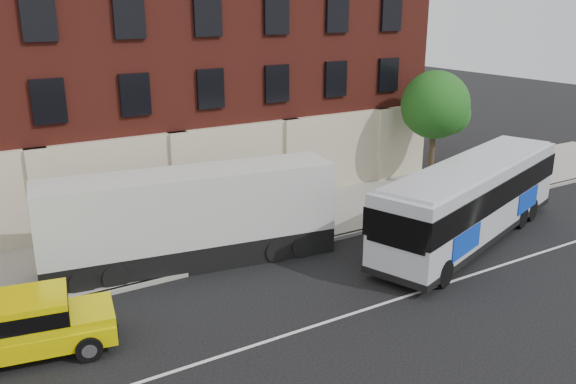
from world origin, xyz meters
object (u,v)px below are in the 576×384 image
city_bus (472,198)px  shipping_container (191,219)px  yellow_suv (22,323)px  street_tree (436,108)px

city_bus → shipping_container: size_ratio=1.12×
yellow_suv → shipping_container: size_ratio=0.44×
city_bus → shipping_container: 11.65m
city_bus → shipping_container: bearing=160.6°
city_bus → yellow_suv: (-17.57, 0.41, -0.84)m
yellow_suv → shipping_container: bearing=27.7°
city_bus → yellow_suv: 17.60m
city_bus → shipping_container: shipping_container is taller
shipping_container → city_bus: bearing=-19.4°
street_tree → city_bus: (-4.04, -6.45, -2.51)m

